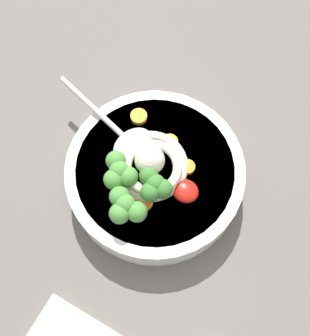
# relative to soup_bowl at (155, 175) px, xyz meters

# --- Properties ---
(table_slab) EXTENTS (1.21, 1.21, 0.04)m
(table_slab) POSITION_rel_soup_bowl_xyz_m (0.02, -0.03, -0.05)
(table_slab) COLOR #5B5651
(table_slab) RESTS_ON ground
(soup_bowl) EXTENTS (0.24, 0.24, 0.05)m
(soup_bowl) POSITION_rel_soup_bowl_xyz_m (0.00, 0.00, 0.00)
(soup_bowl) COLOR silver
(soup_bowl) RESTS_ON table_slab
(noodle_pile) EXTENTS (0.11, 0.11, 0.05)m
(noodle_pile) POSITION_rel_soup_bowl_xyz_m (-0.00, -0.00, 0.04)
(noodle_pile) COLOR beige
(noodle_pile) RESTS_ON soup_bowl
(soup_spoon) EXTENTS (0.18, 0.07, 0.02)m
(soup_spoon) POSITION_rel_soup_bowl_xyz_m (-0.06, 0.01, 0.03)
(soup_spoon) COLOR #B7B7BC
(soup_spoon) RESTS_ON soup_bowl
(chili_sauce_dollop) EXTENTS (0.04, 0.03, 0.02)m
(chili_sauce_dollop) POSITION_rel_soup_bowl_xyz_m (0.05, -0.01, 0.03)
(chili_sauce_dollop) COLOR #B2190F
(chili_sauce_dollop) RESTS_ON soup_bowl
(broccoli_floret_left) EXTENTS (0.05, 0.04, 0.04)m
(broccoli_floret_left) POSITION_rel_soup_bowl_xyz_m (-0.03, -0.04, 0.05)
(broccoli_floret_left) COLOR #7A9E60
(broccoli_floret_left) RESTS_ON soup_bowl
(broccoli_floret_near_spoon) EXTENTS (0.05, 0.04, 0.04)m
(broccoli_floret_near_spoon) POSITION_rel_soup_bowl_xyz_m (0.00, -0.07, 0.05)
(broccoli_floret_near_spoon) COLOR #7A9E60
(broccoli_floret_near_spoon) RESTS_ON soup_bowl
(broccoli_floret_far) EXTENTS (0.05, 0.04, 0.04)m
(broccoli_floret_far) POSITION_rel_soup_bowl_xyz_m (0.02, -0.03, 0.05)
(broccoli_floret_far) COLOR #7A9E60
(broccoli_floret_far) RESTS_ON soup_bowl
(carrot_slice_center) EXTENTS (0.02, 0.02, 0.01)m
(carrot_slice_center) POSITION_rel_soup_bowl_xyz_m (-0.06, 0.05, 0.03)
(carrot_slice_center) COLOR orange
(carrot_slice_center) RESTS_ON soup_bowl
(carrot_slice_extra_a) EXTENTS (0.02, 0.02, 0.01)m
(carrot_slice_extra_a) POSITION_rel_soup_bowl_xyz_m (0.04, 0.02, 0.03)
(carrot_slice_extra_a) COLOR orange
(carrot_slice_extra_a) RESTS_ON soup_bowl
(carrot_slice_beside_chili) EXTENTS (0.02, 0.02, 0.00)m
(carrot_slice_beside_chili) POSITION_rel_soup_bowl_xyz_m (-0.00, 0.04, 0.03)
(carrot_slice_beside_chili) COLOR orange
(carrot_slice_beside_chili) RESTS_ON soup_bowl
(carrot_slice_rear) EXTENTS (0.03, 0.03, 0.01)m
(carrot_slice_rear) POSITION_rel_soup_bowl_xyz_m (0.01, -0.05, 0.03)
(carrot_slice_rear) COLOR orange
(carrot_slice_rear) RESTS_ON soup_bowl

